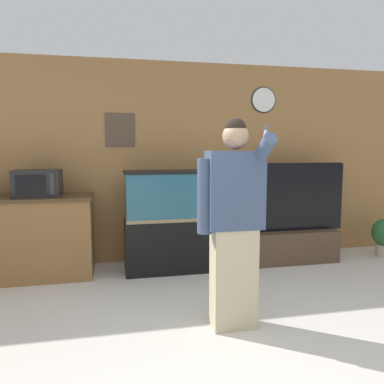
{
  "coord_description": "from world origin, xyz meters",
  "views": [
    {
      "loc": [
        -0.79,
        -2.2,
        1.49
      ],
      "look_at": [
        -0.01,
        1.47,
        1.05
      ],
      "focal_mm": 35.0,
      "sensor_mm": 36.0,
      "label": 1
    }
  ],
  "objects": [
    {
      "name": "microwave",
      "position": [
        -1.62,
        2.28,
        1.1
      ],
      "size": [
        0.5,
        0.39,
        0.3
      ],
      "color": "black",
      "rests_on": "counter_island"
    },
    {
      "name": "person_standing",
      "position": [
        0.16,
        0.65,
        0.9
      ],
      "size": [
        0.54,
        0.41,
        1.73
      ],
      "color": "#BCAD89",
      "rests_on": "ground_plane"
    },
    {
      "name": "tv_on_stand",
      "position": [
        1.49,
        2.23,
        0.38
      ],
      "size": [
        1.44,
        0.4,
        1.3
      ],
      "color": "#4C3828",
      "rests_on": "ground_plane"
    },
    {
      "name": "aquarium_on_stand",
      "position": [
        -0.11,
        2.21,
        0.61
      ],
      "size": [
        1.13,
        0.44,
        1.23
      ],
      "color": "black",
      "rests_on": "ground_plane"
    },
    {
      "name": "counter_island",
      "position": [
        -1.86,
        2.29,
        0.48
      ],
      "size": [
        1.68,
        0.62,
        0.95
      ],
      "color": "brown",
      "rests_on": "ground_plane"
    },
    {
      "name": "ground_plane",
      "position": [
        0.0,
        0.0,
        0.0
      ],
      "size": [
        18.0,
        18.0,
        0.0
      ],
      "primitive_type": "plane",
      "color": "beige"
    },
    {
      "name": "wall_back_paneled",
      "position": [
        0.0,
        2.71,
        1.3
      ],
      "size": [
        10.0,
        0.08,
        2.6
      ],
      "color": "olive",
      "rests_on": "ground_plane"
    }
  ]
}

